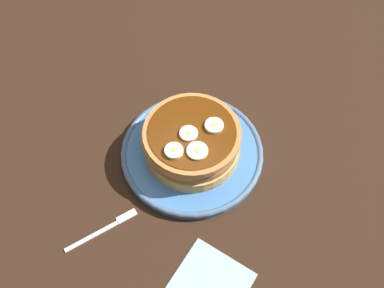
{
  "coord_description": "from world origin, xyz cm",
  "views": [
    {
      "loc": [
        27.97,
        -30.52,
        69.17
      ],
      "look_at": [
        0.0,
        0.0,
        3.86
      ],
      "focal_mm": 41.43,
      "sensor_mm": 36.0,
      "label": 1
    }
  ],
  "objects_px": {
    "banana_slice_0": "(188,133)",
    "banana_slice_3": "(174,151)",
    "banana_slice_1": "(197,151)",
    "pancake_stack": "(192,141)",
    "plate": "(192,152)",
    "fork": "(106,228)",
    "napkin": "(209,285)",
    "banana_slice_2": "(214,126)"
  },
  "relations": [
    {
      "from": "banana_slice_1",
      "to": "fork",
      "type": "bearing_deg",
      "value": -103.34
    },
    {
      "from": "banana_slice_1",
      "to": "plate",
      "type": "bearing_deg",
      "value": 144.71
    },
    {
      "from": "pancake_stack",
      "to": "fork",
      "type": "bearing_deg",
      "value": -92.09
    },
    {
      "from": "plate",
      "to": "banana_slice_3",
      "type": "height_order",
      "value": "banana_slice_3"
    },
    {
      "from": "banana_slice_1",
      "to": "fork",
      "type": "height_order",
      "value": "banana_slice_1"
    },
    {
      "from": "napkin",
      "to": "fork",
      "type": "xyz_separation_m",
      "value": [
        -0.19,
        -0.05,
        0.0
      ]
    },
    {
      "from": "banana_slice_0",
      "to": "napkin",
      "type": "bearing_deg",
      "value": -39.21
    },
    {
      "from": "pancake_stack",
      "to": "plate",
      "type": "bearing_deg",
      "value": -51.45
    },
    {
      "from": "banana_slice_1",
      "to": "banana_slice_2",
      "type": "relative_size",
      "value": 1.1
    },
    {
      "from": "pancake_stack",
      "to": "banana_slice_1",
      "type": "relative_size",
      "value": 5.07
    },
    {
      "from": "banana_slice_0",
      "to": "banana_slice_1",
      "type": "height_order",
      "value": "same"
    },
    {
      "from": "plate",
      "to": "pancake_stack",
      "type": "distance_m",
      "value": 0.04
    },
    {
      "from": "banana_slice_2",
      "to": "napkin",
      "type": "distance_m",
      "value": 0.26
    },
    {
      "from": "plate",
      "to": "fork",
      "type": "relative_size",
      "value": 2.01
    },
    {
      "from": "pancake_stack",
      "to": "banana_slice_0",
      "type": "relative_size",
      "value": 5.76
    },
    {
      "from": "banana_slice_0",
      "to": "banana_slice_3",
      "type": "bearing_deg",
      "value": -80.25
    },
    {
      "from": "napkin",
      "to": "fork",
      "type": "distance_m",
      "value": 0.19
    },
    {
      "from": "banana_slice_2",
      "to": "banana_slice_3",
      "type": "distance_m",
      "value": 0.08
    },
    {
      "from": "fork",
      "to": "plate",
      "type": "bearing_deg",
      "value": 87.57
    },
    {
      "from": "banana_slice_2",
      "to": "fork",
      "type": "relative_size",
      "value": 0.25
    },
    {
      "from": "banana_slice_3",
      "to": "banana_slice_0",
      "type": "bearing_deg",
      "value": 99.75
    },
    {
      "from": "banana_slice_1",
      "to": "banana_slice_3",
      "type": "relative_size",
      "value": 1.14
    },
    {
      "from": "banana_slice_1",
      "to": "banana_slice_2",
      "type": "xyz_separation_m",
      "value": [
        -0.01,
        0.06,
        0.0
      ]
    },
    {
      "from": "banana_slice_0",
      "to": "banana_slice_2",
      "type": "height_order",
      "value": "banana_slice_2"
    },
    {
      "from": "pancake_stack",
      "to": "banana_slice_3",
      "type": "xyz_separation_m",
      "value": [
        0.01,
        -0.05,
        0.03
      ]
    },
    {
      "from": "banana_slice_2",
      "to": "napkin",
      "type": "xyz_separation_m",
      "value": [
        0.16,
        -0.19,
        -0.08
      ]
    },
    {
      "from": "pancake_stack",
      "to": "banana_slice_0",
      "type": "xyz_separation_m",
      "value": [
        -0.0,
        -0.01,
        0.03
      ]
    },
    {
      "from": "banana_slice_3",
      "to": "pancake_stack",
      "type": "bearing_deg",
      "value": 97.72
    },
    {
      "from": "pancake_stack",
      "to": "banana_slice_1",
      "type": "distance_m",
      "value": 0.05
    },
    {
      "from": "banana_slice_0",
      "to": "banana_slice_1",
      "type": "bearing_deg",
      "value": -23.78
    },
    {
      "from": "pancake_stack",
      "to": "napkin",
      "type": "xyz_separation_m",
      "value": [
        0.18,
        -0.16,
        -0.05
      ]
    },
    {
      "from": "napkin",
      "to": "plate",
      "type": "bearing_deg",
      "value": 139.02
    },
    {
      "from": "banana_slice_2",
      "to": "banana_slice_0",
      "type": "bearing_deg",
      "value": -118.76
    },
    {
      "from": "napkin",
      "to": "banana_slice_3",
      "type": "bearing_deg",
      "value": 148.66
    },
    {
      "from": "pancake_stack",
      "to": "banana_slice_3",
      "type": "height_order",
      "value": "banana_slice_3"
    },
    {
      "from": "banana_slice_3",
      "to": "napkin",
      "type": "xyz_separation_m",
      "value": [
        0.17,
        -0.1,
        -0.08
      ]
    },
    {
      "from": "plate",
      "to": "fork",
      "type": "height_order",
      "value": "plate"
    },
    {
      "from": "banana_slice_1",
      "to": "banana_slice_3",
      "type": "xyz_separation_m",
      "value": [
        -0.03,
        -0.03,
        0.0
      ]
    },
    {
      "from": "banana_slice_1",
      "to": "fork",
      "type": "relative_size",
      "value": 0.28
    },
    {
      "from": "banana_slice_1",
      "to": "napkin",
      "type": "height_order",
      "value": "banana_slice_1"
    },
    {
      "from": "pancake_stack",
      "to": "napkin",
      "type": "height_order",
      "value": "pancake_stack"
    },
    {
      "from": "banana_slice_2",
      "to": "fork",
      "type": "bearing_deg",
      "value": -97.22
    }
  ]
}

